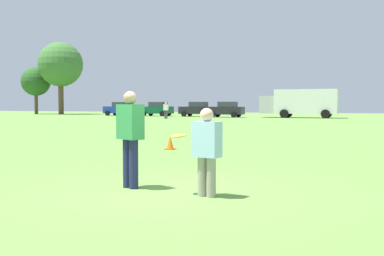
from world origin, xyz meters
The scene contains 13 objects.
ground_plane centered at (0.00, 0.00, 0.00)m, with size 150.35×150.35×0.00m, color #608C3D.
player_thrower centered at (-0.68, 0.13, 1.00)m, with size 0.56×0.46×1.77m.
player_defender centered at (0.89, -0.12, 0.82)m, with size 0.50×0.35×1.47m.
frisbee centered at (0.38, -0.11, 1.00)m, with size 0.27×0.27×0.08m.
traffic_cone centered at (-2.88, 7.02, 0.23)m, with size 0.32×0.32×0.48m.
parked_car_near_left centered at (-27.64, 47.22, 0.92)m, with size 4.22×2.25×1.82m.
parked_car_mid_left centered at (-22.08, 46.87, 0.92)m, with size 4.22×2.25×1.82m.
parked_car_center centered at (-16.40, 46.49, 0.92)m, with size 4.22×2.25×1.82m.
parked_car_mid_right centered at (-12.13, 44.73, 0.92)m, with size 4.22×2.25×1.82m.
box_truck centered at (-3.66, 45.55, 1.75)m, with size 8.53×3.08×3.18m.
bystander_sideline_watcher centered at (-16.51, 37.29, 0.99)m, with size 0.49×0.29×1.75m.
tree_west_oak centered at (-44.99, 51.53, 5.04)m, with size 4.51×4.51×7.33m.
tree_west_maple centered at (-40.27, 51.43, 7.51)m, with size 6.72×6.72×10.92m.
Camera 1 is at (3.36, -7.33, 1.54)m, focal length 43.27 mm.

